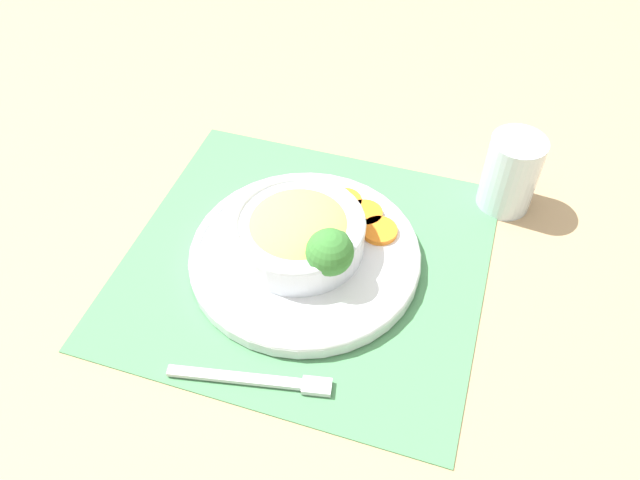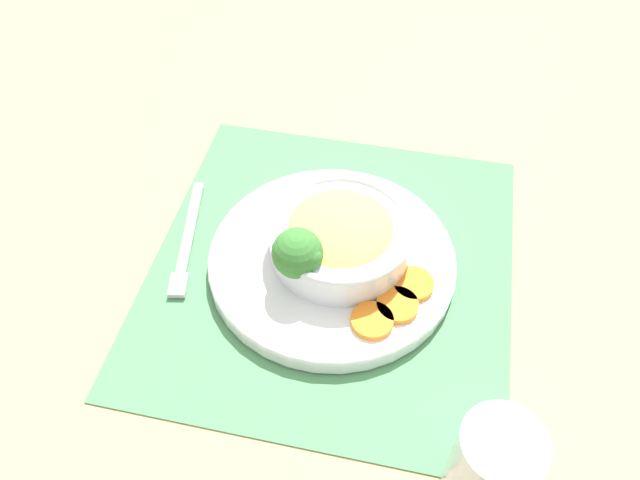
% 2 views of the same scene
% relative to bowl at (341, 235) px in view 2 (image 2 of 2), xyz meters
% --- Properties ---
extents(ground_plane, '(4.00, 4.00, 0.00)m').
position_rel_bowl_xyz_m(ground_plane, '(0.01, 0.01, -0.05)').
color(ground_plane, tan).
extents(placemat, '(0.46, 0.48, 0.00)m').
position_rel_bowl_xyz_m(placemat, '(0.01, 0.01, -0.05)').
color(placemat, '#4C8C59').
rests_on(placemat, ground_plane).
extents(plate, '(0.29, 0.29, 0.02)m').
position_rel_bowl_xyz_m(plate, '(0.01, 0.01, -0.03)').
color(plate, silver).
rests_on(plate, placemat).
extents(bowl, '(0.17, 0.17, 0.06)m').
position_rel_bowl_xyz_m(bowl, '(0.00, 0.00, 0.00)').
color(bowl, silver).
rests_on(bowl, plate).
extents(broccoli_floret, '(0.06, 0.06, 0.08)m').
position_rel_bowl_xyz_m(broccoli_floret, '(0.04, 0.05, 0.02)').
color(broccoli_floret, '#759E51').
rests_on(broccoli_floret, plate).
extents(carrot_slice_near, '(0.05, 0.05, 0.01)m').
position_rel_bowl_xyz_m(carrot_slice_near, '(-0.05, 0.10, -0.02)').
color(carrot_slice_near, orange).
rests_on(carrot_slice_near, plate).
extents(carrot_slice_middle, '(0.05, 0.05, 0.01)m').
position_rel_bowl_xyz_m(carrot_slice_middle, '(-0.07, 0.07, -0.02)').
color(carrot_slice_middle, orange).
rests_on(carrot_slice_middle, plate).
extents(carrot_slice_far, '(0.05, 0.05, 0.01)m').
position_rel_bowl_xyz_m(carrot_slice_far, '(-0.09, 0.04, -0.02)').
color(carrot_slice_far, orange).
rests_on(carrot_slice_far, plate).
extents(water_glass, '(0.07, 0.07, 0.11)m').
position_rel_bowl_xyz_m(water_glass, '(-0.16, 0.25, 0.00)').
color(water_glass, silver).
rests_on(water_glass, ground_plane).
extents(fork, '(0.04, 0.18, 0.01)m').
position_rel_bowl_xyz_m(fork, '(0.19, 0.01, -0.04)').
color(fork, silver).
rests_on(fork, placemat).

